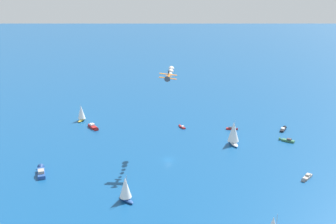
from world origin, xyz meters
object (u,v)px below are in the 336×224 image
sailboat_inshore (125,189)px  motorboat_outer_ring_b (283,129)px  motorboat_mid_cluster (93,127)px  sailboat_outer_ring_c (234,133)px  motorboat_outer_ring_f (307,178)px  motorboat_outer_ring_a (182,127)px  biplane_lead (168,77)px  sailboat_outer_ring_e (81,113)px  motorboat_outer_ring_d (41,171)px  wingwalker_lead (169,72)px  motorboat_far_port (286,140)px  motorboat_far_stbd (232,129)px

sailboat_inshore → motorboat_outer_ring_b: 105.13m
motorboat_mid_cluster → motorboat_outer_ring_b: size_ratio=1.22×
motorboat_mid_cluster → sailboat_outer_ring_c: bearing=164.5°
sailboat_inshore → motorboat_outer_ring_f: size_ratio=1.47×
motorboat_outer_ring_a → motorboat_outer_ring_b: motorboat_outer_ring_b is taller
biplane_lead → sailboat_outer_ring_e: bearing=-45.9°
motorboat_outer_ring_d → wingwalker_lead: (-50.19, -15.15, 37.70)m
motorboat_outer_ring_b → biplane_lead: bearing=34.8°
motorboat_far_port → sailboat_outer_ring_e: size_ratio=0.74×
motorboat_outer_ring_a → motorboat_outer_ring_b: 53.69m
motorboat_outer_ring_b → sailboat_outer_ring_c: sailboat_outer_ring_c is taller
sailboat_inshore → sailboat_outer_ring_e: bearing=-66.6°
motorboat_outer_ring_f → biplane_lead: (54.31, -15.75, 35.82)m
sailboat_outer_ring_e → biplane_lead: 80.13m
motorboat_outer_ring_a → sailboat_outer_ring_e: bearing=-9.6°
motorboat_far_stbd → sailboat_outer_ring_e: bearing=-7.9°
motorboat_outer_ring_b → motorboat_outer_ring_d: (109.27, 56.42, 0.26)m
motorboat_outer_ring_a → wingwalker_lead: bearing=82.9°
motorboat_outer_ring_b → motorboat_outer_ring_d: bearing=27.3°
motorboat_mid_cluster → motorboat_outer_ring_d: motorboat_outer_ring_d is taller
motorboat_outer_ring_b → motorboat_outer_ring_f: 57.21m
motorboat_outer_ring_f → motorboat_mid_cluster: bearing=-30.1°
motorboat_outer_ring_d → sailboat_outer_ring_e: (1.18, -67.99, 3.67)m
motorboat_mid_cluster → wingwalker_lead: size_ratio=5.28×
sailboat_outer_ring_c → wingwalker_lead: 48.80m
motorboat_outer_ring_f → sailboat_outer_ring_c: bearing=-56.1°
motorboat_outer_ring_a → biplane_lead: bearing=82.6°
sailboat_outer_ring_c → biplane_lead: biplane_lead is taller
motorboat_far_stbd → biplane_lead: size_ratio=0.84×
sailboat_outer_ring_c → sailboat_outer_ring_e: 87.84m
motorboat_far_stbd → motorboat_outer_ring_f: 60.91m
motorboat_far_stbd → sailboat_outer_ring_c: bearing=83.9°
motorboat_far_stbd → sailboat_inshore: sailboat_inshore is taller
motorboat_outer_ring_b → motorboat_outer_ring_d: 122.97m
sailboat_outer_ring_c → motorboat_far_stbd: bearing=-96.1°
motorboat_outer_ring_a → sailboat_outer_ring_e: sailboat_outer_ring_e is taller
motorboat_far_port → motorboat_outer_ring_b: 16.64m
motorboat_far_port → sailboat_outer_ring_c: (26.29, 4.89, 5.13)m
sailboat_inshore → motorboat_outer_ring_d: size_ratio=0.88×
sailboat_outer_ring_e → sailboat_outer_ring_c: bearing=158.0°
motorboat_far_stbd → motorboat_outer_ring_a: (26.90, -2.11, -0.04)m
motorboat_outer_ring_b → wingwalker_lead: 81.45m
motorboat_far_port → motorboat_outer_ring_a: bearing=-19.9°
wingwalker_lead → sailboat_outer_ring_c: bearing=-146.4°
motorboat_far_stbd → motorboat_outer_ring_f: (-21.77, 56.89, 0.08)m
motorboat_outer_ring_a → wingwalker_lead: size_ratio=3.14×
biplane_lead → wingwalker_lead: (-0.22, 0.03, 2.18)m
sailboat_inshore → motorboat_outer_ring_d: 41.84m
motorboat_outer_ring_f → wingwalker_lead: 67.95m
motorboat_far_stbd → motorboat_mid_cluster: size_ratio=0.66×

